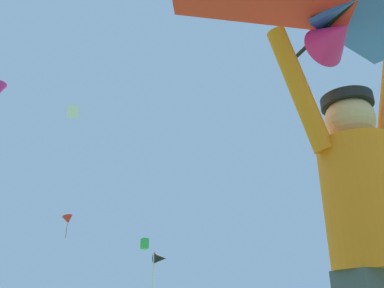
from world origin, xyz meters
TOP-DOWN VIEW (x-y plane):
  - kite_flyer_person at (-0.09, -0.11)m, footprint 0.81×0.37m
  - held_stunt_kite at (-0.10, -0.21)m, footprint 2.15×1.20m
  - distant_kite_red_mid_right at (2.95, 33.66)m, footprint 1.20×1.17m
  - distant_kite_white_overhead_distant at (0.68, 18.98)m, footprint 0.72×0.87m
  - distant_kite_green_high_right at (9.10, 31.15)m, footprint 0.65×0.73m
  - marker_flag at (1.62, 7.11)m, footprint 0.30×0.24m

SIDE VIEW (x-z plane):
  - kite_flyer_person at x=-0.09m, z-range -0.02..1.90m
  - marker_flag at x=1.62m, z-range 0.67..2.48m
  - held_stunt_kite at x=-0.10m, z-range 1.92..2.35m
  - distant_kite_green_high_right at x=9.10m, z-range 5.23..6.16m
  - distant_kite_red_mid_right at x=2.95m, z-range 6.65..8.68m
  - distant_kite_white_overhead_distant at x=0.68m, z-range 10.18..11.11m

